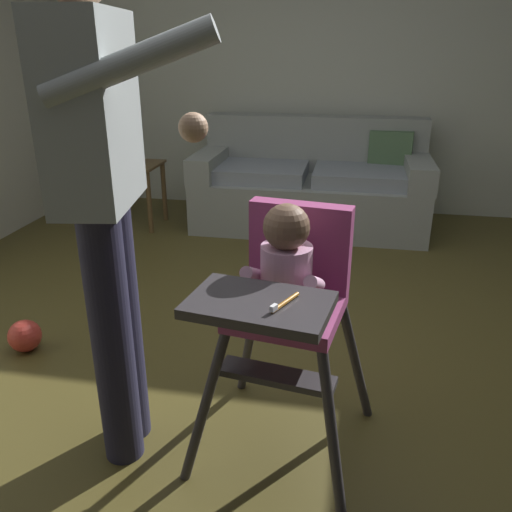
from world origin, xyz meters
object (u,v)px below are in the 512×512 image
Objects in this scene: toy_ball at (25,336)px; side_table at (136,181)px; sippy_cup at (139,158)px; high_chair at (287,287)px; couch at (312,185)px; adult_standing at (104,199)px.

toy_ball is 1.98m from side_table.
toy_ball is 1.60× the size of sippy_cup.
high_chair is 2.81m from sippy_cup.
high_chair reaches higher than toy_ball.
sippy_cup is (-1.37, -0.29, 0.24)m from couch.
adult_standing reaches higher than sippy_cup.
side_table is at bearing 95.89° from toy_ball.
high_chair is at bearing -17.24° from toy_ball.
couch is at bearing 11.98° from sippy_cup.
couch reaches higher than toy_ball.
adult_standing is at bearing -68.45° from side_table.
couch is 2.85m from adult_standing.
high_chair is 9.65× the size of sippy_cup.
side_table is at bearing 102.22° from adult_standing.
sippy_cup is (-1.51, 2.36, -0.09)m from high_chair.
couch reaches higher than sippy_cup.
high_chair reaches higher than sippy_cup.
adult_standing is 1.28m from toy_ball.
couch is at bearing 61.56° from toy_ball.
high_chair reaches higher than side_table.
side_table is (-1.55, 2.36, -0.28)m from high_chair.
side_table is (-0.20, 1.95, 0.30)m from toy_ball.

